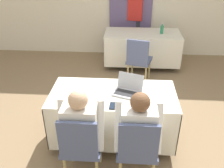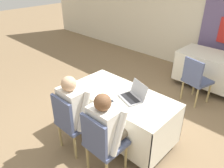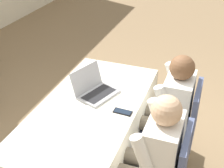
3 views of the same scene
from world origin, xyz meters
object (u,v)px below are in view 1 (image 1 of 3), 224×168
cell_phone (112,106)px  water_bottle (162,29)px  person_white_shirt (138,130)px  person_red_shirt (135,17)px  chair_near_right (137,148)px  chair_near_left (81,145)px  chair_far_spare (139,59)px  laptop (128,90)px  person_checkered_shirt (82,127)px

cell_phone → water_bottle: 2.90m
person_white_shirt → person_red_shirt: (0.01, 3.78, 0.24)m
person_white_shirt → person_red_shirt: size_ratio=0.74×
water_bottle → chair_near_right: size_ratio=0.25×
chair_near_left → chair_far_spare: size_ratio=1.00×
laptop → chair_near_right: size_ratio=0.45×
laptop → water_bottle: water_bottle is taller
laptop → person_checkered_shirt: person_checkered_shirt is taller
chair_near_right → person_red_shirt: (0.01, 3.89, 0.40)m
cell_phone → person_white_shirt: size_ratio=0.13×
person_white_shirt → person_red_shirt: person_red_shirt is taller
person_white_shirt → cell_phone: bearing=-46.2°
water_bottle → person_checkered_shirt: (-1.18, -3.07, -0.19)m
person_red_shirt → chair_near_right: bearing=-80.1°
person_white_shirt → person_red_shirt: bearing=-90.2°
laptop → chair_near_left: 0.92m
laptop → person_white_shirt: person_white_shirt is taller
person_checkered_shirt → water_bottle: bearing=-111.0°
cell_phone → water_bottle: size_ratio=0.66×
person_white_shirt → water_bottle: bearing=-100.5°
chair_near_left → person_checkered_shirt: size_ratio=0.78×
laptop → chair_far_spare: (0.20, 1.66, -0.29)m
chair_near_left → person_red_shirt: 3.96m
chair_near_right → person_red_shirt: 3.91m
cell_phone → person_checkered_shirt: 0.45m
person_checkered_shirt → person_red_shirt: 3.84m
water_bottle → person_checkered_shirt: size_ratio=0.19×
chair_near_left → cell_phone: bearing=-127.5°
cell_phone → chair_near_right: bearing=-52.0°
laptop → water_bottle: (0.69, 2.46, 0.06)m
cell_phone → chair_far_spare: chair_far_spare is taller
chair_near_left → person_checkered_shirt: bearing=-90.0°
cell_phone → chair_far_spare: (0.37, 1.97, -0.25)m
person_checkered_shirt → person_red_shirt: person_red_shirt is taller
cell_phone → chair_near_right: (0.29, -0.41, -0.25)m
person_checkered_shirt → person_red_shirt: size_ratio=0.74×
chair_near_right → person_checkered_shirt: person_checkered_shirt is taller
laptop → person_white_shirt: (0.12, -0.62, -0.13)m
person_checkered_shirt → chair_far_spare: bearing=-106.8°
chair_near_right → water_bottle: bearing=-100.2°
cell_phone → water_bottle: (0.86, 2.77, 0.10)m
chair_near_right → chair_far_spare: size_ratio=1.00×
person_checkered_shirt → person_white_shirt: same height
person_checkered_shirt → person_white_shirt: size_ratio=1.00×
chair_far_spare → person_checkered_shirt: 2.38m
chair_near_right → person_red_shirt: size_ratio=0.58×
water_bottle → chair_far_spare: bearing=-121.6°
person_white_shirt → chair_near_left: bearing=9.7°
chair_near_right → cell_phone: bearing=-54.4°
person_red_shirt → chair_far_spare: bearing=-77.5°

